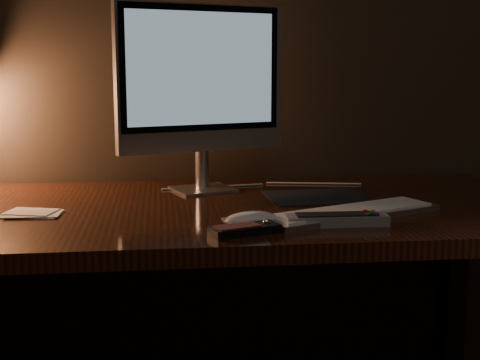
{
  "coord_description": "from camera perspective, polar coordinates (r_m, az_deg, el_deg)",
  "views": [
    {
      "loc": [
        -0.15,
        0.28,
        1.09
      ],
      "look_at": [
        0.02,
        1.73,
        0.83
      ],
      "focal_mm": 50.0,
      "sensor_mm": 36.0,
      "label": 1
    }
  ],
  "objects": [
    {
      "name": "cable",
      "position": [
        1.87,
        2.11,
        -0.5
      ],
      "size": [
        0.56,
        0.04,
        0.0
      ],
      "primitive_type": "cylinder",
      "rotation": [
        0.0,
        1.57,
        -0.06
      ],
      "color": "white",
      "rests_on": "desk"
    },
    {
      "name": "media_remote",
      "position": [
        1.35,
        0.42,
        -4.23
      ],
      "size": [
        0.15,
        0.1,
        0.03
      ],
      "rotation": [
        0.0,
        0.0,
        0.35
      ],
      "color": "black",
      "rests_on": "desk"
    },
    {
      "name": "mouse",
      "position": [
        1.41,
        0.94,
        -3.5
      ],
      "size": [
        0.12,
        0.08,
        0.02
      ],
      "primitive_type": "ellipsoid",
      "rotation": [
        0.0,
        0.0,
        0.23
      ],
      "color": "white",
      "rests_on": "desk"
    },
    {
      "name": "papers",
      "position": [
        1.59,
        -17.33,
        -2.72
      ],
      "size": [
        0.14,
        0.11,
        0.01
      ],
      "primitive_type": "cube",
      "rotation": [
        0.0,
        0.0,
        -0.18
      ],
      "color": "white",
      "rests_on": "desk"
    },
    {
      "name": "tv_remote",
      "position": [
        1.43,
        8.26,
        -3.34
      ],
      "size": [
        0.22,
        0.06,
        0.03
      ],
      "rotation": [
        0.0,
        0.0,
        -0.02
      ],
      "color": "gray",
      "rests_on": "desk"
    },
    {
      "name": "keyboard",
      "position": [
        1.53,
        9.43,
        -2.73
      ],
      "size": [
        0.45,
        0.29,
        0.02
      ],
      "primitive_type": "cube",
      "rotation": [
        0.0,
        0.0,
        0.41
      ],
      "color": "silver",
      "rests_on": "desk"
    },
    {
      "name": "monitor",
      "position": [
        1.78,
        -3.26,
        8.35
      ],
      "size": [
        0.45,
        0.19,
        0.49
      ],
      "rotation": [
        0.0,
        0.0,
        0.34
      ],
      "color": "silver",
      "rests_on": "desk"
    },
    {
      "name": "desk",
      "position": [
        1.72,
        -1.53,
        -5.89
      ],
      "size": [
        1.6,
        0.75,
        0.75
      ],
      "color": "black",
      "rests_on": "ground"
    },
    {
      "name": "mousepad",
      "position": [
        1.73,
        6.62,
        -1.42
      ],
      "size": [
        0.27,
        0.22,
        0.0
      ],
      "primitive_type": "cube",
      "rotation": [
        0.0,
        0.0,
        0.06
      ],
      "color": "black",
      "rests_on": "desk"
    }
  ]
}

